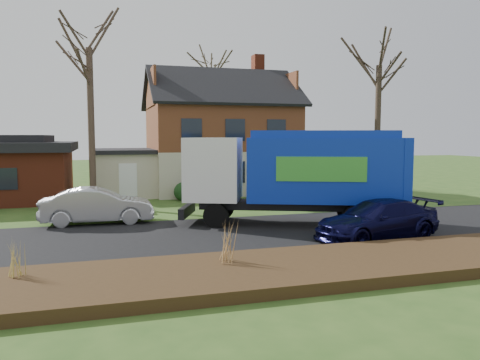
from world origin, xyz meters
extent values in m
plane|color=#2B4D19|center=(0.00, 0.00, 0.00)|extent=(120.00, 120.00, 0.00)
cube|color=black|center=(0.00, 0.00, 0.01)|extent=(80.00, 7.00, 0.02)
cube|color=black|center=(0.00, -5.30, 0.15)|extent=(80.00, 3.50, 0.30)
cube|color=beige|center=(2.00, 14.00, 1.35)|extent=(9.00, 7.50, 2.70)
cube|color=#583219|center=(2.00, 14.00, 4.10)|extent=(9.00, 7.50, 2.80)
cube|color=maroon|center=(5.00, 15.00, 8.46)|extent=(0.70, 0.90, 1.60)
cube|color=beige|center=(-4.20, 13.50, 1.30)|extent=(3.50, 5.50, 2.60)
cube|color=black|center=(-4.20, 13.50, 2.72)|extent=(3.90, 5.90, 0.24)
cylinder|color=black|center=(-1.30, 1.43, 0.49)|extent=(1.04, 0.68, 0.99)
cylinder|color=black|center=(-0.54, 3.28, 0.49)|extent=(1.04, 0.68, 0.99)
cylinder|color=black|center=(3.73, -0.61, 0.49)|extent=(1.04, 0.68, 0.99)
cylinder|color=black|center=(4.48, 1.24, 0.49)|extent=(1.04, 0.68, 0.99)
cylinder|color=black|center=(4.87, -1.08, 0.49)|extent=(1.04, 0.68, 0.99)
cylinder|color=black|center=(5.63, 0.77, 0.49)|extent=(1.04, 0.68, 0.99)
cube|color=black|center=(2.16, 1.10, 0.81)|extent=(8.01, 4.14, 0.33)
cube|color=white|center=(-1.14, 2.45, 2.28)|extent=(2.92, 3.03, 2.57)
cube|color=black|center=(-2.11, 2.84, 2.43)|extent=(0.86, 1.97, 0.86)
cube|color=black|center=(-2.20, 2.88, 0.52)|extent=(1.12, 2.29, 0.43)
cube|color=#0E2BA9|center=(3.00, 0.76, 2.28)|extent=(6.45, 4.46, 2.57)
cube|color=#0E2BA9|center=(3.00, 0.76, 3.71)|extent=(6.08, 4.09, 0.29)
cube|color=#0E2BA9|center=(5.87, -0.40, 2.19)|extent=(1.22, 2.37, 2.76)
cube|color=green|center=(2.41, -0.30, 2.38)|extent=(3.19, 1.33, 0.95)
cube|color=green|center=(3.33, 1.94, 2.38)|extent=(3.19, 1.33, 0.95)
imported|color=#ADAFB5|center=(-5.81, 3.70, 0.75)|extent=(4.58, 1.70, 1.49)
imported|color=black|center=(3.67, -2.23, 0.69)|extent=(5.05, 2.81, 1.38)
cylinder|color=#443329|center=(-6.07, 8.91, 4.05)|extent=(0.34, 0.34, 8.10)
cylinder|color=#3D3025|center=(10.99, 9.29, 4.00)|extent=(0.37, 0.37, 8.00)
cylinder|color=#443928|center=(2.95, 20.59, 4.29)|extent=(0.33, 0.33, 8.57)
cone|color=tan|center=(-7.62, -4.56, 0.74)|extent=(0.04, 0.04, 0.89)
cone|color=tan|center=(-7.77, -4.56, 0.74)|extent=(0.04, 0.04, 0.89)
cone|color=tan|center=(-7.48, -4.56, 0.74)|extent=(0.04, 0.04, 0.89)
cone|color=tan|center=(-7.62, -4.44, 0.74)|extent=(0.04, 0.04, 0.89)
cone|color=tan|center=(-7.62, -4.67, 0.74)|extent=(0.04, 0.04, 0.89)
cone|color=#A57C48|center=(-2.48, -4.77, 0.84)|extent=(0.05, 0.05, 1.08)
cone|color=#A57C48|center=(-2.65, -4.77, 0.84)|extent=(0.05, 0.05, 1.08)
cone|color=#A57C48|center=(-2.31, -4.77, 0.84)|extent=(0.05, 0.05, 1.08)
cone|color=#A57C48|center=(-2.48, -4.64, 0.84)|extent=(0.05, 0.05, 1.08)
cone|color=#A57C48|center=(-2.48, -4.91, 0.84)|extent=(0.05, 0.05, 1.08)
camera|label=1|loc=(-5.57, -16.44, 3.62)|focal=35.00mm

